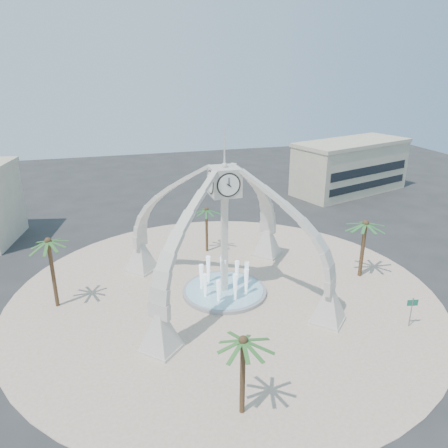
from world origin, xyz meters
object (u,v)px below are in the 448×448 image
object	(u,v)px
clock_tower	(225,230)
palm_north	(206,210)
street_sign	(412,306)
fountain	(224,291)
palm_east	(366,224)
palm_south	(243,342)
palm_west	(48,242)

from	to	relation	value
clock_tower	palm_north	world-z (taller)	clock_tower
street_sign	fountain	bearing A→B (deg)	155.03
palm_east	palm_north	xyz separation A→B (m)	(-13.67, 10.42, -0.64)
palm_south	street_sign	distance (m)	17.51
palm_north	clock_tower	bearing A→B (deg)	-94.32
clock_tower	fountain	distance (m)	6.20
clock_tower	palm_north	xyz separation A→B (m)	(0.76, 10.06, -1.41)
clock_tower	palm_east	world-z (taller)	clock_tower
clock_tower	palm_south	world-z (taller)	clock_tower
palm_south	palm_west	bearing A→B (deg)	125.84
street_sign	palm_west	bearing A→B (deg)	168.91
clock_tower	street_sign	xyz separation A→B (m)	(13.27, -9.62, -4.54)
palm_east	clock_tower	bearing A→B (deg)	178.55
palm_east	palm_south	world-z (taller)	palm_east
clock_tower	street_sign	bearing A→B (deg)	-35.92
fountain	palm_north	bearing A→B (deg)	85.68
palm_east	palm_north	distance (m)	17.20
palm_east	street_sign	world-z (taller)	palm_east
clock_tower	palm_east	size ratio (longest dim) A/B	2.73
palm_west	street_sign	distance (m)	31.01
clock_tower	palm_north	size ratio (longest dim) A/B	3.10
palm_west	palm_north	bearing A→B (deg)	27.07
palm_north	street_sign	world-z (taller)	palm_north
palm_south	street_sign	xyz separation A→B (m)	(16.37, 5.21, -3.35)
clock_tower	fountain	xyz separation A→B (m)	(0.00, 0.00, -6.20)
street_sign	palm_east	bearing A→B (deg)	93.85
fountain	street_sign	world-z (taller)	fountain
fountain	palm_east	distance (m)	15.42
clock_tower	palm_west	bearing A→B (deg)	172.85
clock_tower	palm_west	distance (m)	15.31
palm_east	palm_south	xyz separation A→B (m)	(-17.53, -14.46, -0.42)
fountain	palm_east	xyz separation A→B (m)	(14.42, -0.37, 5.43)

